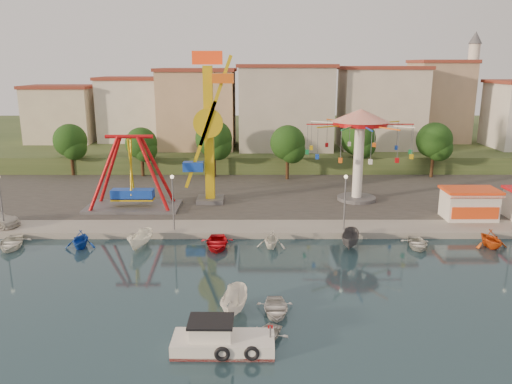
{
  "coord_description": "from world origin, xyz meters",
  "views": [
    {
      "loc": [
        -0.36,
        -31.7,
        15.72
      ],
      "look_at": [
        -0.28,
        14.0,
        4.0
      ],
      "focal_mm": 35.0,
      "sensor_mm": 36.0,
      "label": 1
    }
  ],
  "objects_px": {
    "wave_swinger": "(360,134)",
    "skiff": "(235,303)",
    "pirate_ship_ride": "(131,174)",
    "kamikaze_tower": "(210,132)",
    "rowboat_a": "(275,309)",
    "cabin_motorboat": "(221,342)"
  },
  "relations": [
    {
      "from": "wave_swinger",
      "to": "skiff",
      "type": "distance_m",
      "value": 29.83
    },
    {
      "from": "pirate_ship_ride",
      "to": "kamikaze_tower",
      "type": "relative_size",
      "value": 0.61
    },
    {
      "from": "rowboat_a",
      "to": "skiff",
      "type": "xyz_separation_m",
      "value": [
        -2.65,
        -0.05,
        0.43
      ]
    },
    {
      "from": "kamikaze_tower",
      "to": "cabin_motorboat",
      "type": "height_order",
      "value": "kamikaze_tower"
    },
    {
      "from": "wave_swinger",
      "to": "cabin_motorboat",
      "type": "xyz_separation_m",
      "value": [
        -13.58,
        -30.11,
        -7.66
      ]
    },
    {
      "from": "kamikaze_tower",
      "to": "rowboat_a",
      "type": "bearing_deg",
      "value": -75.97
    },
    {
      "from": "wave_swinger",
      "to": "skiff",
      "type": "bearing_deg",
      "value": -116.67
    },
    {
      "from": "pirate_ship_ride",
      "to": "skiff",
      "type": "distance_m",
      "value": 25.75
    },
    {
      "from": "wave_swinger",
      "to": "skiff",
      "type": "xyz_separation_m",
      "value": [
        -12.97,
        -25.82,
        -7.42
      ]
    },
    {
      "from": "wave_swinger",
      "to": "rowboat_a",
      "type": "height_order",
      "value": "wave_swinger"
    },
    {
      "from": "rowboat_a",
      "to": "skiff",
      "type": "bearing_deg",
      "value": -179.55
    },
    {
      "from": "pirate_ship_ride",
      "to": "wave_swinger",
      "type": "distance_m",
      "value": 25.33
    },
    {
      "from": "wave_swinger",
      "to": "cabin_motorboat",
      "type": "height_order",
      "value": "wave_swinger"
    },
    {
      "from": "cabin_motorboat",
      "to": "skiff",
      "type": "xyz_separation_m",
      "value": [
        0.61,
        4.29,
        0.24
      ]
    },
    {
      "from": "wave_swinger",
      "to": "rowboat_a",
      "type": "xyz_separation_m",
      "value": [
        -10.32,
        -25.77,
        -7.85
      ]
    },
    {
      "from": "cabin_motorboat",
      "to": "rowboat_a",
      "type": "xyz_separation_m",
      "value": [
        3.26,
        4.34,
        -0.19
      ]
    },
    {
      "from": "skiff",
      "to": "rowboat_a",
      "type": "bearing_deg",
      "value": 9.36
    },
    {
      "from": "kamikaze_tower",
      "to": "pirate_ship_ride",
      "type": "bearing_deg",
      "value": -164.86
    },
    {
      "from": "pirate_ship_ride",
      "to": "skiff",
      "type": "relative_size",
      "value": 2.48
    },
    {
      "from": "pirate_ship_ride",
      "to": "cabin_motorboat",
      "type": "distance_m",
      "value": 29.37
    },
    {
      "from": "wave_swinger",
      "to": "cabin_motorboat",
      "type": "relative_size",
      "value": 2.01
    },
    {
      "from": "kamikaze_tower",
      "to": "rowboat_a",
      "type": "relative_size",
      "value": 4.94
    }
  ]
}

